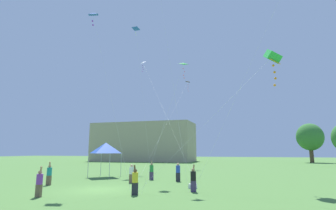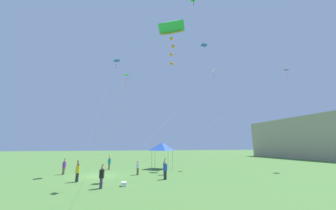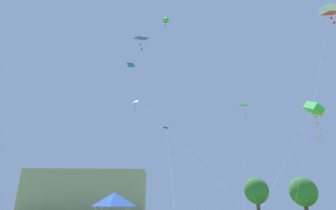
{
  "view_description": "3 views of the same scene",
  "coord_description": "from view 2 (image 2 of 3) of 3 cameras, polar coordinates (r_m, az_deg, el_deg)",
  "views": [
    {
      "loc": [
        10.16,
        -16.94,
        2.68
      ],
      "look_at": [
        2.27,
        8.99,
        7.45
      ],
      "focal_mm": 28.0,
      "sensor_mm": 36.0,
      "label": 1
    },
    {
      "loc": [
        22.16,
        1.94,
        3.1
      ],
      "look_at": [
        4.04,
        6.69,
        7.19
      ],
      "focal_mm": 20.0,
      "sensor_mm": 36.0,
      "label": 2
    },
    {
      "loc": [
        -0.75,
        -15.47,
        2.53
      ],
      "look_at": [
        0.18,
        7.85,
        11.5
      ],
      "focal_mm": 28.0,
      "sensor_mm": 36.0,
      "label": 3
    }
  ],
  "objects": [
    {
      "name": "ground_plane",
      "position": [
        22.46,
        -20.73,
        -19.51
      ],
      "size": [
        220.0,
        220.0,
        0.0
      ],
      "primitive_type": "plane",
      "color": "#4C7A38"
    },
    {
      "name": "distant_building",
      "position": [
        61.49,
        36.22,
        -8.17
      ],
      "size": [
        26.68,
        11.05,
        10.09
      ],
      "primitive_type": "cube",
      "color": "tan",
      "rests_on": "ground"
    },
    {
      "name": "tree_far_left",
      "position": [
        62.57,
        42.06,
        -7.78
      ],
      "size": [
        4.78,
        4.3,
        7.21
      ],
      "color": "brown",
      "rests_on": "ground"
    },
    {
      "name": "festival_tent",
      "position": [
        27.17,
        -1.88,
        -12.54
      ],
      "size": [
        2.72,
        2.72,
        3.56
      ],
      "color": "#B7B7BC",
      "rests_on": "ground"
    },
    {
      "name": "cooler_box",
      "position": [
        16.33,
        -13.33,
        -22.41
      ],
      "size": [
        0.56,
        0.39,
        0.31
      ],
      "primitive_type": "cube",
      "color": "white",
      "rests_on": "ground"
    },
    {
      "name": "person_blue_shirt",
      "position": [
        18.85,
        -0.88,
        -19.12
      ],
      "size": [
        0.38,
        0.38,
        1.62
      ],
      "rotation": [
        0.0,
        0.0,
        1.34
      ],
      "color": "#282833",
      "rests_on": "ground"
    },
    {
      "name": "person_black_shirt",
      "position": [
        15.84,
        -19.58,
        -19.77
      ],
      "size": [
        0.37,
        0.37,
        1.79
      ],
      "rotation": [
        0.0,
        0.0,
        1.08
      ],
      "color": "#473860",
      "rests_on": "ground"
    },
    {
      "name": "person_green_shirt",
      "position": [
        21.68,
        -1.0,
        -18.22
      ],
      "size": [
        0.37,
        0.37,
        1.8
      ],
      "rotation": [
        0.0,
        0.0,
        2.66
      ],
      "color": "#473860",
      "rests_on": "ground"
    },
    {
      "name": "person_white_shirt",
      "position": [
        21.93,
        -9.21,
        -18.1
      ],
      "size": [
        0.37,
        0.37,
        1.55
      ],
      "rotation": [
        0.0,
        0.0,
        6.22
      ],
      "color": "brown",
      "rests_on": "ground"
    },
    {
      "name": "person_yellow_shirt",
      "position": [
        19.3,
        -25.83,
        -17.75
      ],
      "size": [
        0.37,
        0.37,
        1.83
      ],
      "rotation": [
        0.0,
        0.0,
        4.93
      ],
      "color": "#282833",
      "rests_on": "ground"
    },
    {
      "name": "person_purple_shirt",
      "position": [
        24.79,
        -29.1,
        -16.03
      ],
      "size": [
        0.36,
        0.36,
        1.78
      ],
      "rotation": [
        0.0,
        0.0,
        0.88
      ],
      "color": "brown",
      "rests_on": "ground"
    },
    {
      "name": "person_teal_shirt",
      "position": [
        27.51,
        -17.45,
        -16.4
      ],
      "size": [
        0.38,
        0.38,
        1.84
      ],
      "rotation": [
        0.0,
        0.0,
        4.7
      ],
      "color": "brown",
      "rests_on": "ground"
    },
    {
      "name": "kite_blue_delta_0",
      "position": [
        26.67,
        -15.46,
        12.81
      ],
      "size": [
        5.86,
        3.3,
        14.59
      ],
      "color": "silver",
      "rests_on": "ground"
    },
    {
      "name": "kite_black_delta_1",
      "position": [
        34.44,
        32.08,
        8.8
      ],
      "size": [
        1.12,
        22.35,
        14.89
      ],
      "color": "silver",
      "rests_on": "ground"
    },
    {
      "name": "kite_white_delta_2",
      "position": [
        31.74,
        13.41,
        9.87
      ],
      "size": [
        11.09,
        15.68,
        15.58
      ],
      "color": "silver",
      "rests_on": "ground"
    },
    {
      "name": "kite_green_box_3",
      "position": [
        12.36,
        1.03,
        22.32
      ],
      "size": [
        10.0,
        6.39,
        10.94
      ],
      "color": "silver",
      "rests_on": "ground"
    },
    {
      "name": "kite_green_delta_5",
      "position": [
        17.73,
        -12.71,
        8.46
      ],
      "size": [
        2.42,
        3.54,
        9.61
      ],
      "color": "silver",
      "rests_on": "ground"
    },
    {
      "name": "kite_blue_delta_6",
      "position": [
        34.21,
        10.91,
        17.31
      ],
      "size": [
        6.2,
        8.61,
        20.31
      ],
      "color": "silver",
      "rests_on": "ground"
    }
  ]
}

